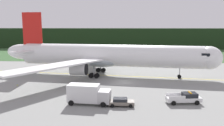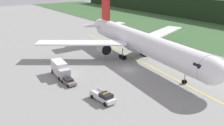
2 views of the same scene
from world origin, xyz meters
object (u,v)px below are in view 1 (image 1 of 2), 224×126
object	(u,v)px
staff_car	(121,102)
airliner	(107,56)
apron_cone	(169,97)
catering_truck	(88,94)
ops_pickup_truck	(185,98)

from	to	relation	value
staff_car	airliner	bearing A→B (deg)	99.78
airliner	apron_cone	xyz separation A→B (m)	(12.42, -18.69, -4.75)
airliner	apron_cone	bearing A→B (deg)	-56.40
catering_truck	apron_cone	bearing A→B (deg)	14.50
catering_truck	staff_car	bearing A→B (deg)	-6.15
catering_truck	staff_car	size ratio (longest dim) A/B	1.74
ops_pickup_truck	apron_cone	distance (m)	3.16
airliner	staff_car	distance (m)	23.64
apron_cone	airliner	bearing A→B (deg)	123.60
staff_car	apron_cone	world-z (taller)	staff_car
ops_pickup_truck	catering_truck	world-z (taller)	catering_truck
staff_car	apron_cone	bearing A→B (deg)	26.35
airliner	apron_cone	size ratio (longest dim) A/B	76.75
airliner	ops_pickup_truck	size ratio (longest dim) A/B	9.53
airliner	catering_truck	xyz separation A→B (m)	(-1.53, -22.30, -3.34)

